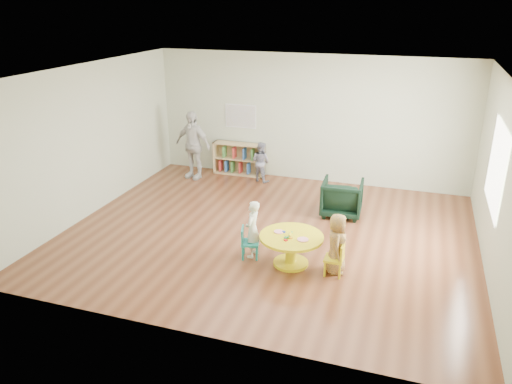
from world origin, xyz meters
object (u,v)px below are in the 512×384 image
armchair (342,198)px  kid_chair_right (337,258)px  child_right (337,244)px  kid_chair_left (248,242)px  bookshelf (239,159)px  toddler (261,162)px  adult_caretaker (193,145)px  child_left (253,229)px  activity_table (291,245)px

armchair → kid_chair_right: bearing=94.4°
armchair → child_right: 2.19m
kid_chair_left → kid_chair_right: size_ratio=0.99×
kid_chair_left → armchair: size_ratio=0.67×
kid_chair_right → bookshelf: size_ratio=0.43×
kid_chair_left → toddler: bearing=178.8°
kid_chair_left → adult_caretaker: bearing=-158.5°
kid_chair_left → child_left: bearing=125.3°
kid_chair_left → bookshelf: bookshelf is taller
kid_chair_left → armchair: 2.44m
activity_table → child_left: bearing=173.5°
child_left → child_right: (1.35, -0.08, 0.00)m
kid_chair_right → adult_caretaker: bearing=49.6°
bookshelf → child_right: child_right is taller
kid_chair_right → bookshelf: 4.90m
activity_table → armchair: (0.43, 2.16, 0.01)m
armchair → child_right: child_right is taller
activity_table → kid_chair_right: bearing=-7.2°
armchair → child_right: (0.27, -2.17, 0.13)m
adult_caretaker → kid_chair_left: bearing=-41.4°
activity_table → child_right: child_right is taller
bookshelf → activity_table: bearing=-59.2°
activity_table → armchair: 2.21m
child_right → toddler: size_ratio=1.04×
bookshelf → toddler: (0.65, -0.32, 0.09)m
child_left → activity_table: bearing=85.1°
bookshelf → child_right: (2.96, -3.80, 0.11)m
toddler → activity_table: bearing=133.8°
bookshelf → child_right: 4.82m
kid_chair_left → bookshelf: size_ratio=0.43×
activity_table → child_left: 0.67m
bookshelf → toddler: bearing=-26.2°
armchair → bookshelf: bearing=-34.2°
kid_chair_left → child_right: child_right is taller
kid_chair_right → toddler: toddler is taller
armchair → toddler: toddler is taller
kid_chair_right → bookshelf: bearing=37.6°
toddler → adult_caretaker: size_ratio=0.58×
activity_table → child_right: size_ratio=1.04×
kid_chair_right → child_right: size_ratio=0.55×
child_left → child_right: bearing=88.0°
armchair → child_left: size_ratio=0.81×
kid_chair_right → child_left: (-1.38, 0.17, 0.19)m
toddler → adult_caretaker: adult_caretaker is taller
armchair → adult_caretaker: 3.76m
activity_table → child_right: (0.70, -0.01, 0.13)m
child_left → child_right: child_right is taller
kid_chair_right → toddler: (-2.33, 3.57, 0.18)m
kid_chair_right → child_right: (-0.02, 0.08, 0.19)m
kid_chair_left → child_right: 1.42m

